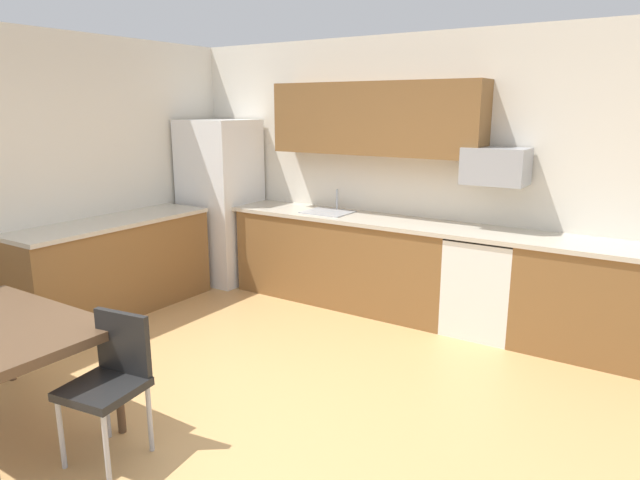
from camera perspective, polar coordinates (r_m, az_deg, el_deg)
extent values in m
plane|color=tan|center=(4.00, -8.21, -16.95)|extent=(12.00, 12.00, 0.00)
cube|color=silver|center=(5.74, 9.10, 6.60)|extent=(5.80, 0.10, 2.70)
cube|color=silver|center=(5.64, -29.51, 4.91)|extent=(0.10, 5.80, 2.70)
cube|color=brown|center=(5.87, 2.35, -2.08)|extent=(2.37, 0.60, 0.90)
cube|color=brown|center=(5.13, 25.88, -5.73)|extent=(1.18, 0.60, 0.90)
cube|color=brown|center=(5.93, -20.10, -2.74)|extent=(0.60, 2.00, 0.90)
cube|color=beige|center=(5.50, 7.43, 1.81)|extent=(4.80, 0.64, 0.04)
cube|color=beige|center=(5.82, -20.47, 1.71)|extent=(0.64, 2.00, 0.04)
cube|color=brown|center=(5.64, 5.52, 12.18)|extent=(2.20, 0.34, 0.70)
cube|color=white|center=(6.66, -10.04, 3.87)|extent=(0.76, 0.70, 1.87)
cube|color=white|center=(5.30, 16.33, -4.44)|extent=(0.60, 0.60, 0.88)
cube|color=black|center=(5.18, 16.66, 0.36)|extent=(0.60, 0.60, 0.03)
cube|color=#9EA0A5|center=(5.18, 17.44, 7.17)|extent=(0.54, 0.36, 0.32)
cube|color=#A5A8AD|center=(5.86, 0.81, 2.24)|extent=(0.48, 0.40, 0.14)
cylinder|color=#B2B5BA|center=(5.98, 1.74, 4.03)|extent=(0.02, 0.02, 0.24)
cylinder|color=brown|center=(4.83, -29.19, -8.75)|extent=(0.05, 0.05, 0.66)
cylinder|color=brown|center=(3.81, -19.81, -13.60)|extent=(0.05, 0.05, 0.66)
cube|color=black|center=(3.52, -21.20, -13.92)|extent=(0.45, 0.45, 0.05)
cube|color=black|center=(3.55, -19.38, -9.97)|extent=(0.38, 0.10, 0.40)
cylinder|color=#B2B2B7|center=(3.65, -24.82, -17.49)|extent=(0.03, 0.03, 0.42)
cylinder|color=#B2B2B7|center=(3.43, -20.88, -19.26)|extent=(0.03, 0.03, 0.42)
cylinder|color=#B2B2B7|center=(3.84, -20.87, -15.48)|extent=(0.03, 0.03, 0.42)
cylinder|color=#B2B2B7|center=(3.63, -16.92, -16.96)|extent=(0.03, 0.03, 0.42)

